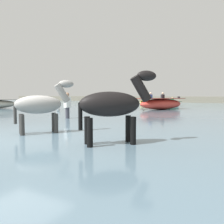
{
  "coord_description": "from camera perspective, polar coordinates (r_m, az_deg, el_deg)",
  "views": [
    {
      "loc": [
        5.53,
        -4.12,
        1.51
      ],
      "look_at": [
        1.06,
        3.75,
        0.84
      ],
      "focal_mm": 37.24,
      "sensor_mm": 36.0,
      "label": 1
    }
  ],
  "objects": [
    {
      "name": "boat_far_inshore",
      "position": [
        19.23,
        11.98,
        1.99
      ],
      "size": [
        3.4,
        4.4,
        1.38
      ],
      "color": "#BC382D",
      "rests_on": "water_surface"
    },
    {
      "name": "channel_buoy",
      "position": [
        17.15,
        -13.1,
        0.72
      ],
      "size": [
        0.3,
        0.3,
        0.68
      ],
      "color": "silver",
      "rests_on": "water_surface"
    },
    {
      "name": "horse_trailing_black",
      "position": [
        5.46,
        0.35,
        1.42
      ],
      "size": [
        1.6,
        1.61,
        2.1
      ],
      "color": "black",
      "rests_on": "ground"
    },
    {
      "name": "horse_lead_grey",
      "position": [
        7.36,
        -17.02,
        1.4
      ],
      "size": [
        1.29,
        1.68,
        1.98
      ],
      "color": "gray",
      "rests_on": "ground"
    },
    {
      "name": "far_shoreline",
      "position": [
        37.79,
        21.25,
        2.6
      ],
      "size": [
        80.0,
        2.4,
        1.28
      ],
      "primitive_type": "cube",
      "color": "#706B5B",
      "rests_on": "ground"
    },
    {
      "name": "person_spectator_far",
      "position": [
        11.78,
        -10.89,
        1.02
      ],
      "size": [
        0.22,
        0.33,
        1.63
      ],
      "color": "#383842",
      "rests_on": "ground"
    },
    {
      "name": "boat_near_starboard",
      "position": [
        24.88,
        14.47,
        1.97
      ],
      "size": [
        1.62,
        2.75,
        0.97
      ],
      "color": "#337556",
      "rests_on": "water_surface"
    },
    {
      "name": "ground_plane",
      "position": [
        7.06,
        -23.4,
        -8.47
      ],
      "size": [
        120.0,
        120.0,
        0.0
      ],
      "primitive_type": "plane",
      "color": "gray"
    },
    {
      "name": "boat_mid_outer",
      "position": [
        28.05,
        7.71,
        2.33
      ],
      "size": [
        2.01,
        2.9,
        0.99
      ],
      "color": "gold",
      "rests_on": "water_surface"
    },
    {
      "name": "water_surface",
      "position": [
        15.22,
        8.22,
        -0.88
      ],
      "size": [
        90.0,
        90.0,
        0.34
      ],
      "primitive_type": "cube",
      "color": "slate",
      "rests_on": "ground"
    }
  ]
}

